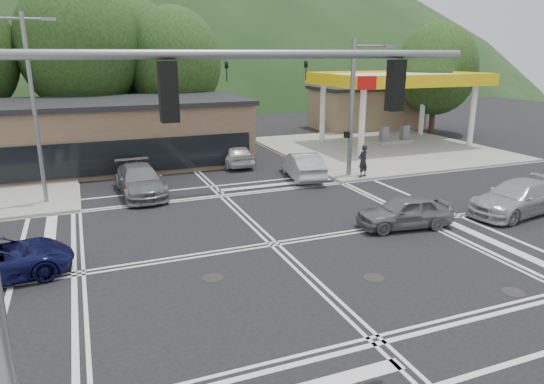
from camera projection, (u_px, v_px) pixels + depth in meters
name	position (u px, v px, depth m)	size (l,w,h in m)	color
ground	(274.00, 244.00, 19.02)	(120.00, 120.00, 0.00)	black
sidewalk_ne	(380.00, 148.00, 37.74)	(16.00, 16.00, 0.15)	gray
gas_station_canopy	(398.00, 82.00, 37.96)	(12.32, 8.34, 5.75)	silver
convenience_store	(366.00, 109.00, 47.94)	(10.00, 6.00, 3.80)	#846B4F
commercial_row	(57.00, 138.00, 30.78)	(24.00, 8.00, 4.00)	brown
hill_north	(110.00, 89.00, 99.32)	(252.00, 126.00, 140.00)	#1B3719
tree_n_b	(79.00, 45.00, 36.14)	(9.00, 9.00, 12.98)	#382619
tree_n_c	(174.00, 62.00, 39.00)	(7.60, 7.60, 10.87)	#382619
tree_n_e	(129.00, 54.00, 41.32)	(8.40, 8.40, 11.98)	#382619
tree_ne	(437.00, 69.00, 43.82)	(7.20, 7.20, 9.99)	#382619
streetlight_nw	(35.00, 101.00, 22.64)	(2.50, 0.25, 9.00)	slate
signal_mast_ne	(333.00, 92.00, 27.42)	(11.65, 0.30, 8.00)	slate
signal_mast_sw	(101.00, 185.00, 8.01)	(9.14, 0.28, 8.00)	slate
car_grey_center	(405.00, 212.00, 20.68)	(1.65, 4.11, 1.40)	#5D6062
car_silver_east	(518.00, 198.00, 22.40)	(2.15, 5.30, 1.54)	#9D9EA4
car_queue_a	(303.00, 165.00, 28.80)	(1.65, 4.74, 1.56)	#9C9EA3
car_queue_b	(233.00, 153.00, 32.27)	(1.83, 4.56, 1.55)	#BCBCB8
car_northbound	(140.00, 181.00, 25.43)	(2.16, 5.31, 1.54)	slate
pedestrian	(363.00, 161.00, 28.52)	(0.70, 0.46, 1.92)	black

